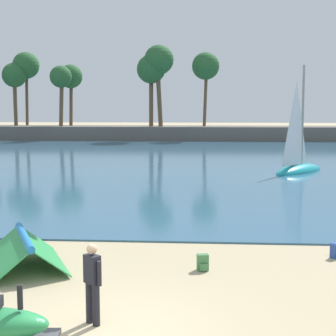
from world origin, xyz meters
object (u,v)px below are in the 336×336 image
at_px(person_rigging_by_gear, 92,281).
at_px(sailboat_near_shore, 298,162).
at_px(backpack_near_kite, 203,263).
at_px(folded_kite, 25,246).
at_px(backpack_by_trailer, 336,251).

bearing_deg(person_rigging_by_gear, sailboat_near_shore, 70.98).
bearing_deg(backpack_near_kite, folded_kite, -179.80).
xyz_separation_m(backpack_near_kite, sailboat_near_shore, (6.29, 21.05, 0.53)).
bearing_deg(person_rigging_by_gear, folded_kite, 126.28).
height_order(folded_kite, backpack_near_kite, folded_kite).
relative_size(backpack_near_kite, backpack_by_trailer, 1.00).
height_order(folded_kite, backpack_by_trailer, folded_kite).
bearing_deg(backpack_by_trailer, backpack_near_kite, -159.62).
relative_size(folded_kite, person_rigging_by_gear, 2.15).
height_order(person_rigging_by_gear, backpack_by_trailer, person_rigging_by_gear).
relative_size(backpack_near_kite, sailboat_near_shore, 0.06).
xyz_separation_m(folded_kite, backpack_by_trailer, (8.75, 1.46, -0.37)).
distance_m(folded_kite, backpack_by_trailer, 8.87).
bearing_deg(folded_kite, backpack_by_trailer, 9.46).
bearing_deg(folded_kite, backpack_near_kite, 0.20).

